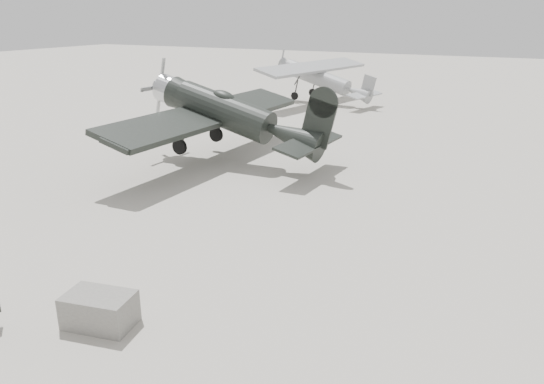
# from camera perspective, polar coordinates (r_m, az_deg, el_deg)

# --- Properties ---
(ground) EXTENTS (160.00, 160.00, 0.00)m
(ground) POSITION_cam_1_polar(r_m,az_deg,el_deg) (17.22, -7.16, -4.57)
(ground) COLOR #A19C8F
(ground) RESTS_ON ground
(lowwing_monoplane) EXTENTS (9.49, 13.20, 4.27)m
(lowwing_monoplane) POSITION_cam_1_polar(r_m,az_deg,el_deg) (24.81, -4.24, 8.23)
(lowwing_monoplane) COLOR black
(lowwing_monoplane) RESTS_ON ground
(highwing_monoplane) EXTENTS (8.77, 12.26, 3.46)m
(highwing_monoplane) POSITION_cam_1_polar(r_m,az_deg,el_deg) (42.19, 5.25, 12.42)
(highwing_monoplane) COLOR gray
(highwing_monoplane) RESTS_ON ground
(equipment_block) EXTENTS (1.69, 1.23, 0.77)m
(equipment_block) POSITION_cam_1_polar(r_m,az_deg,el_deg) (12.91, -18.06, -11.97)
(equipment_block) COLOR slate
(equipment_block) RESTS_ON ground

